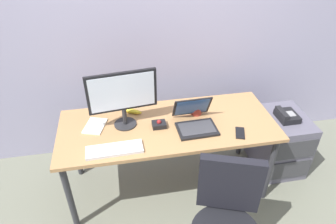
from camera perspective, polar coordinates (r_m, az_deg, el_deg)
The scene contains 13 objects.
ground_plane at distance 2.93m, azimuth 0.00°, elevation -13.54°, with size 8.00×8.00×0.00m, color slate.
back_wall at distance 2.76m, azimuth -2.83°, elevation 18.21°, with size 6.00×0.10×2.80m, color #9B97B4.
desk at distance 2.48m, azimuth 0.00°, elevation -3.60°, with size 1.76×0.72×0.71m.
file_cabinet at distance 3.11m, azimuth 20.35°, elevation -5.35°, with size 0.42×0.53×0.58m.
desk_phone at distance 2.91m, azimuth 21.62°, elevation -0.64°, with size 0.17×0.20×0.09m.
monitor_main at distance 2.30m, azimuth -8.65°, elevation 3.22°, with size 0.53×0.18×0.47m.
keyboard at distance 2.22m, azimuth -10.15°, elevation -7.01°, with size 0.41×0.15×0.03m.
laptop at distance 2.40m, azimuth 5.17°, elevation -1.65°, with size 0.32×0.33×0.22m.
trackball_mouse at distance 2.40m, azimuth -1.72°, elevation -2.35°, with size 0.11×0.09×0.07m.
coffee_mug at distance 2.54m, azimuth 5.48°, elevation 0.63°, with size 0.10×0.09×0.10m.
paper_notepad at distance 2.48m, azimuth -13.72°, elevation -2.59°, with size 0.15×0.21×0.01m, color white.
cell_phone at distance 2.41m, azimuth 13.54°, elevation -3.90°, with size 0.07×0.14×0.01m, color black.
banana at distance 2.58m, azimuth -7.00°, elevation 0.20°, with size 0.19×0.04×0.04m, color yellow.
Camera 1 is at (-0.36, -1.91, 2.19)m, focal length 32.03 mm.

